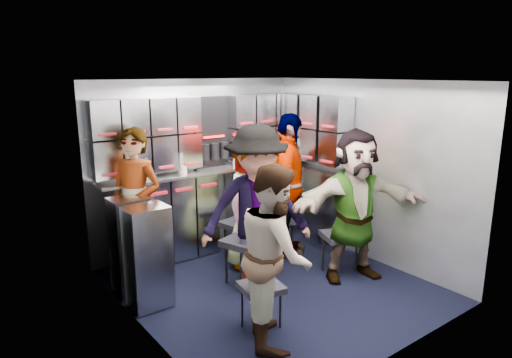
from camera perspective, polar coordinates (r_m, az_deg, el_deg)
floor at (r=4.90m, az=2.03°, el=-13.19°), size 3.00×3.00×0.00m
wall_back at (r=5.74m, az=-7.35°, el=1.79°), size 2.80×0.04×2.10m
wall_left at (r=3.84m, az=-14.36°, el=-4.35°), size 0.04×3.00×2.10m
wall_right at (r=5.50m, az=13.54°, el=1.02°), size 0.04×3.00×2.10m
ceiling at (r=4.39m, az=2.26°, el=12.18°), size 2.80×3.00×0.02m
cart_bank_back at (r=5.70m, az=-6.13°, el=-4.02°), size 2.68×0.38×0.99m
cart_bank_left at (r=4.58m, az=-14.29°, el=-8.77°), size 0.38×0.76×0.99m
counter at (r=5.57m, az=-6.26°, el=1.10°), size 2.68×0.42×0.03m
locker_bank_back at (r=5.54m, az=-6.71°, el=6.01°), size 2.68×0.28×0.82m
locker_bank_right at (r=5.78m, az=7.45°, el=6.29°), size 0.28×1.00×0.82m
right_cabinet at (r=5.92m, az=7.84°, el=-3.37°), size 0.28×1.20×1.00m
coffee_niche at (r=5.69m, az=-5.44°, el=6.02°), size 0.46×0.16×0.84m
red_latch_strip at (r=5.43m, az=-5.14°, el=-0.65°), size 2.60×0.02×0.03m
jump_seat_near_left at (r=4.03m, az=0.66°, el=-13.64°), size 0.40×0.38×0.41m
jump_seat_mid_left at (r=4.77m, az=-1.28°, el=-8.11°), size 0.53×0.51×0.50m
jump_seat_center at (r=5.36m, az=-1.82°, el=-5.85°), size 0.48×0.46×0.48m
jump_seat_mid_right at (r=5.68m, az=2.79°, el=-5.31°), size 0.44×0.43×0.42m
jump_seat_near_right at (r=5.16m, az=10.50°, el=-7.24°), size 0.48×0.47×0.45m
attendant_standing at (r=4.87m, az=-14.79°, el=-3.41°), size 0.65×0.72×1.64m
attendant_arc_a at (r=3.74m, az=2.38°, el=-9.34°), size 0.86×0.91×1.49m
attendant_arc_b at (r=4.50m, az=0.04°, el=-3.99°), size 1.26×1.02×1.70m
attendant_arc_c at (r=5.12m, az=-0.68°, el=-2.99°), size 0.85×0.69×1.50m
attendant_arc_d at (r=5.41m, az=4.07°, el=-0.90°), size 1.03×1.00×1.72m
attendant_arc_e at (r=4.92m, az=12.25°, el=-3.23°), size 1.58×0.99×1.62m
bottle_left at (r=5.15m, az=-13.59°, el=1.30°), size 0.07×0.07×0.24m
bottle_mid at (r=5.32m, az=-9.42°, el=1.96°), size 0.07×0.07×0.25m
bottle_right at (r=5.91m, az=0.15°, el=3.31°), size 0.06×0.06×0.26m
cup_left at (r=5.34m, az=-9.04°, el=1.19°), size 0.07×0.07×0.10m
cup_right at (r=5.72m, az=-2.44°, el=2.19°), size 0.09×0.09×0.11m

